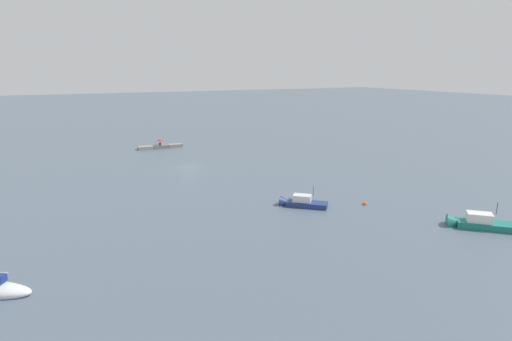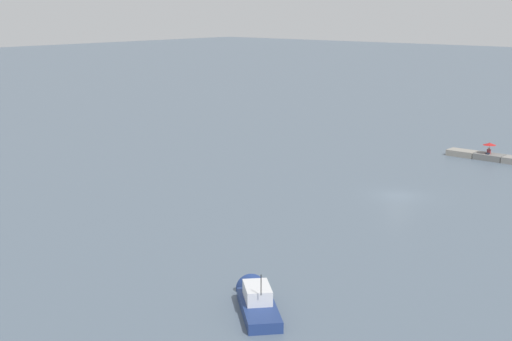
# 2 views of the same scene
# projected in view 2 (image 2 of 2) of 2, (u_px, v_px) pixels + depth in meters

# --- Properties ---
(ground_plane) EXTENTS (500.00, 500.00, 0.00)m
(ground_plane) POSITION_uv_depth(u_px,v_px,m) (398.00, 196.00, 64.82)
(ground_plane) COLOR slate
(seawall_pier) EXTENTS (9.69, 1.92, 0.69)m
(seawall_pier) POSITION_uv_depth(u_px,v_px,m) (489.00, 157.00, 80.09)
(seawall_pier) COLOR gray
(seawall_pier) RESTS_ON ground_plane
(person_seated_maroon_left) EXTENTS (0.41, 0.62, 0.73)m
(person_seated_maroon_left) POSITION_uv_depth(u_px,v_px,m) (489.00, 152.00, 79.87)
(person_seated_maroon_left) COLOR #1E2333
(person_seated_maroon_left) RESTS_ON seawall_pier
(umbrella_open_red) EXTENTS (1.46, 1.46, 1.31)m
(umbrella_open_red) POSITION_uv_depth(u_px,v_px,m) (490.00, 144.00, 79.79)
(umbrella_open_red) COLOR black
(umbrella_open_red) RESTS_ON seawall_pier
(motorboat_navy_near) EXTENTS (5.72, 5.37, 3.38)m
(motorboat_navy_near) POSITION_uv_depth(u_px,v_px,m) (256.00, 302.00, 40.72)
(motorboat_navy_near) COLOR navy
(motorboat_navy_near) RESTS_ON ground_plane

